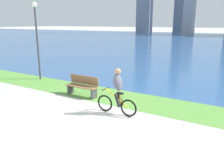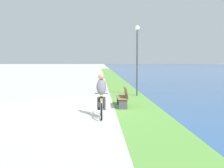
% 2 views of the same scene
% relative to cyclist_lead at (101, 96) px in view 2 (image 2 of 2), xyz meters
% --- Properties ---
extents(ground_plane, '(300.00, 300.00, 0.00)m').
position_rel_cyclist_lead_xyz_m(ground_plane, '(-1.16, -1.19, -0.83)').
color(ground_plane, '#B2AFA8').
extents(grass_strip_bayside, '(120.00, 2.05, 0.01)m').
position_rel_cyclist_lead_xyz_m(grass_strip_bayside, '(-1.16, 1.64, -0.83)').
color(grass_strip_bayside, '#59933D').
rests_on(grass_strip_bayside, ground).
extents(cyclist_lead, '(1.58, 0.52, 1.66)m').
position_rel_cyclist_lead_xyz_m(cyclist_lead, '(0.00, 0.00, 0.00)').
color(cyclist_lead, black).
rests_on(cyclist_lead, ground).
extents(bench_near_path, '(1.50, 0.47, 0.90)m').
position_rel_cyclist_lead_xyz_m(bench_near_path, '(-2.34, 1.02, -0.38)').
color(bench_near_path, brown).
rests_on(bench_near_path, ground).
extents(lamppost_tall, '(0.28, 0.28, 4.20)m').
position_rel_cyclist_lead_xyz_m(lamppost_tall, '(-6.36, 2.21, 1.89)').
color(lamppost_tall, '#38383D').
rests_on(lamppost_tall, ground).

